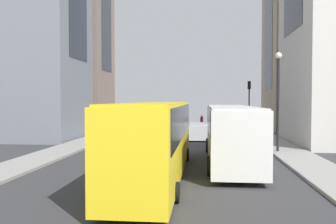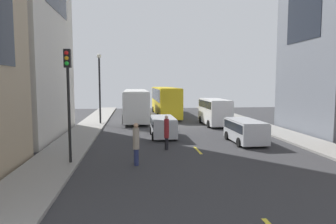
# 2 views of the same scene
# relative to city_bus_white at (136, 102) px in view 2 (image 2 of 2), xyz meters

# --- Properties ---
(ground_plane) EXTENTS (42.87, 42.87, 0.00)m
(ground_plane) POSITION_rel_city_bus_white_xyz_m (3.66, -6.13, -2.01)
(ground_plane) COLOR #333335
(sidewalk_west) EXTENTS (2.69, 44.00, 0.15)m
(sidewalk_west) POSITION_rel_city_bus_white_xyz_m (-4.43, -6.13, -1.93)
(sidewalk_west) COLOR gray
(sidewalk_west) RESTS_ON ground
(sidewalk_east) EXTENTS (2.69, 44.00, 0.15)m
(sidewalk_east) POSITION_rel_city_bus_white_xyz_m (11.76, -6.13, -1.93)
(sidewalk_east) COLOR gray
(sidewalk_east) RESTS_ON ground
(lane_stripe_1) EXTENTS (0.16, 2.00, 0.01)m
(lane_stripe_1) POSITION_rel_city_bus_white_xyz_m (3.66, -16.63, -2.00)
(lane_stripe_1) COLOR yellow
(lane_stripe_1) RESTS_ON ground
(lane_stripe_2) EXTENTS (0.16, 2.00, 0.01)m
(lane_stripe_2) POSITION_rel_city_bus_white_xyz_m (3.66, -6.13, -2.00)
(lane_stripe_2) COLOR yellow
(lane_stripe_2) RESTS_ON ground
(lane_stripe_3) EXTENTS (0.16, 2.00, 0.01)m
(lane_stripe_3) POSITION_rel_city_bus_white_xyz_m (3.66, 4.37, -2.00)
(lane_stripe_3) COLOR yellow
(lane_stripe_3) RESTS_ON ground
(lane_stripe_4) EXTENTS (0.16, 2.00, 0.01)m
(lane_stripe_4) POSITION_rel_city_bus_white_xyz_m (3.66, 14.87, -2.00)
(lane_stripe_4) COLOR yellow
(lane_stripe_4) RESTS_ON ground
(city_bus_white) EXTENTS (2.81, 12.94, 3.35)m
(city_bus_white) POSITION_rel_city_bus_white_xyz_m (0.00, 0.00, 0.00)
(city_bus_white) COLOR silver
(city_bus_white) RESTS_ON ground
(streetcar_yellow) EXTENTS (2.70, 14.41, 3.59)m
(streetcar_yellow) POSITION_rel_city_bus_white_xyz_m (3.80, 4.23, 0.12)
(streetcar_yellow) COLOR yellow
(streetcar_yellow) RESTS_ON ground
(delivery_van_white) EXTENTS (2.25, 5.54, 2.58)m
(delivery_van_white) POSITION_rel_city_bus_white_xyz_m (7.71, -5.66, -0.50)
(delivery_van_white) COLOR white
(delivery_van_white) RESTS_ON ground
(car_silver_0) EXTENTS (1.98, 4.16, 1.60)m
(car_silver_0) POSITION_rel_city_bus_white_xyz_m (7.45, -14.64, -1.07)
(car_silver_0) COLOR #B7BABF
(car_silver_0) RESTS_ON ground
(car_silver_1) EXTENTS (1.91, 4.12, 1.55)m
(car_silver_1) POSITION_rel_city_bus_white_xyz_m (1.99, -11.69, -1.09)
(car_silver_1) COLOR #B7BABF
(car_silver_1) RESTS_ON ground
(pedestrian_crossing_near) EXTENTS (0.32, 0.32, 2.17)m
(pedestrian_crossing_near) POSITION_rel_city_bus_white_xyz_m (-0.16, -19.59, -0.84)
(pedestrian_crossing_near) COLOR navy
(pedestrian_crossing_near) RESTS_ON ground
(pedestrian_crossing_mid) EXTENTS (0.31, 0.31, 2.16)m
(pedestrian_crossing_mid) POSITION_rel_city_bus_white_xyz_m (1.77, -16.14, -0.86)
(pedestrian_crossing_mid) COLOR black
(pedestrian_crossing_mid) RESTS_ON ground
(traffic_light_near_corner) EXTENTS (0.32, 0.44, 5.67)m
(traffic_light_near_corner) POSITION_rel_city_bus_white_xyz_m (-3.48, -19.19, 2.10)
(traffic_light_near_corner) COLOR black
(traffic_light_near_corner) RESTS_ON ground
(streetlamp_near) EXTENTS (0.44, 0.44, 6.88)m
(streetlamp_near) POSITION_rel_city_bus_white_xyz_m (-3.58, -4.04, 2.37)
(streetlamp_near) COLOR black
(streetlamp_near) RESTS_ON ground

